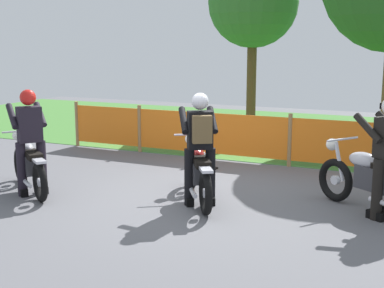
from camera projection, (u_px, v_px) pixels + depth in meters
The scene contains 10 objects.
ground at pixel (192, 198), 8.41m from camera, with size 24.00×24.00×0.02m, color #5B5B60.
grass_verge at pixel (295, 133), 14.43m from camera, with size 24.00×7.95×0.01m, color #427A33.
barrier_fence at pixel (249, 136), 10.78m from camera, with size 8.54×0.08×1.05m.
tree_leftmost at pixel (253, 3), 15.33m from camera, with size 2.61×2.61×4.84m.
motorcycle_lead at pixel (198, 171), 8.18m from camera, with size 1.19×1.75×0.95m.
motorcycle_trailing at pixel (29, 164), 8.70m from camera, with size 1.67×1.23×0.93m.
motorcycle_third at pixel (373, 181), 7.55m from camera, with size 1.80×1.30×1.00m.
rider_lead at pixel (200, 143), 7.88m from camera, with size 0.72×0.79×1.69m.
rider_trailing at pixel (30, 138), 8.45m from camera, with size 0.73×0.72×1.69m.
traffic_cone at pixel (207, 156), 10.22m from camera, with size 0.32×0.32×0.53m.
Camera 1 is at (3.37, -7.36, 2.42)m, focal length 49.90 mm.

